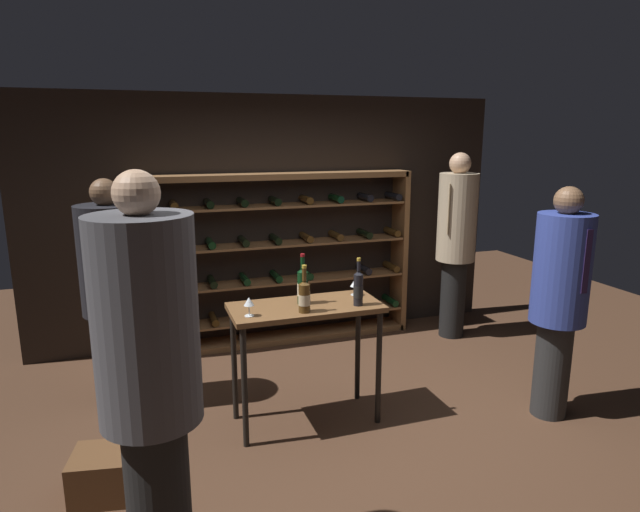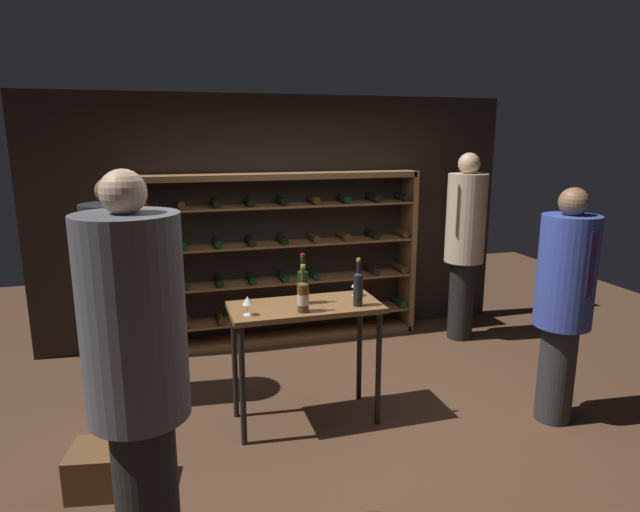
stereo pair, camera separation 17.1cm
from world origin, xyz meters
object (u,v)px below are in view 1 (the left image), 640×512
wine_crate (113,473)px  wine_bottle_amber_reserve (303,286)px  person_host_in_suit (559,293)px  wine_glass_stemmed_center (249,302)px  wine_bottle_green_slim (358,288)px  person_guest_plum_blouse (456,237)px  wine_bottle_red_label (304,296)px  tasting_table (306,321)px  person_guest_blue_shirt (112,285)px  person_bystander_dark_jacket (149,370)px  wine_rack (276,260)px  wine_glass_stemmed_left (355,284)px

wine_crate → wine_bottle_amber_reserve: (1.40, 0.51, 0.95)m
person_host_in_suit → wine_glass_stemmed_center: person_host_in_suit is taller
wine_bottle_amber_reserve → wine_bottle_green_slim: 0.42m
person_guest_plum_blouse → wine_crate: person_guest_plum_blouse is taller
wine_bottle_green_slim → wine_bottle_red_label: 0.43m
person_guest_plum_blouse → wine_glass_stemmed_center: size_ratio=14.49×
tasting_table → person_guest_blue_shirt: (-1.38, 0.75, 0.21)m
wine_bottle_red_label → wine_glass_stemmed_center: (-0.40, 0.04, -0.02)m
person_bystander_dark_jacket → wine_bottle_red_label: size_ratio=5.91×
person_host_in_suit → wine_crate: (-3.29, 0.06, -0.87)m
person_bystander_dark_jacket → wine_glass_stemmed_center: (0.70, 1.15, -0.09)m
wine_rack → wine_crate: size_ratio=6.19×
wine_rack → person_guest_plum_blouse: bearing=-14.0°
person_host_in_suit → wine_crate: bearing=-176.2°
wine_rack → person_guest_plum_blouse: person_guest_plum_blouse is taller
person_guest_plum_blouse → wine_glass_stemmed_left: person_guest_plum_blouse is taller
person_guest_plum_blouse → wine_bottle_red_label: person_guest_plum_blouse is taller
wine_bottle_green_slim → wine_glass_stemmed_center: (-0.83, 0.01, -0.03)m
wine_rack → wine_crate: wine_rack is taller
person_host_in_suit → wine_glass_stemmed_center: size_ratio=13.14×
person_guest_plum_blouse → wine_bottle_green_slim: size_ratio=5.55×
person_guest_blue_shirt → wine_crate: size_ratio=3.91×
person_guest_plum_blouse → wine_glass_stemmed_center: (-2.55, -1.37, -0.07)m
wine_bottle_red_label → wine_glass_stemmed_center: 0.40m
wine_rack → tasting_table: 1.74m
tasting_table → wine_glass_stemmed_left: 0.52m
tasting_table → wine_bottle_red_label: bearing=-110.1°
person_bystander_dark_jacket → wine_bottle_amber_reserve: person_bystander_dark_jacket is taller
wine_rack → person_bystander_dark_jacket: size_ratio=1.44×
wine_bottle_red_label → wine_glass_stemmed_center: wine_bottle_red_label is taller
person_bystander_dark_jacket → wine_glass_stemmed_left: (1.60, 1.39, -0.10)m
wine_bottle_amber_reserve → wine_glass_stemmed_center: (-0.44, -0.16, -0.04)m
wine_bottle_amber_reserve → wine_bottle_green_slim: bearing=-24.2°
person_guest_blue_shirt → wine_glass_stemmed_left: 1.94m
wine_rack → wine_bottle_amber_reserve: wine_rack is taller
person_host_in_suit → wine_glass_stemmed_left: size_ratio=13.91×
wine_rack → person_host_in_suit: bearing=-53.4°
tasting_table → wine_crate: (-1.41, -0.47, -0.68)m
wine_crate → wine_bottle_red_label: 1.67m
person_guest_blue_shirt → wine_bottle_green_slim: bearing=24.0°
wine_bottle_green_slim → wine_glass_stemmed_left: size_ratio=2.76×
person_guest_blue_shirt → wine_glass_stemmed_left: size_ratio=14.25×
wine_glass_stemmed_left → wine_glass_stemmed_center: wine_glass_stemmed_center is taller
person_guest_blue_shirt → wine_crate: 1.51m
person_host_in_suit → person_guest_blue_shirt: (-3.26, 1.28, 0.02)m
wine_crate → wine_bottle_red_label: wine_bottle_red_label is taller
wine_crate → wine_bottle_amber_reserve: size_ratio=1.24×
wine_crate → wine_bottle_green_slim: (1.78, 0.34, 0.94)m
person_guest_blue_shirt → wine_bottle_green_slim: size_ratio=5.16×
wine_bottle_amber_reserve → person_guest_plum_blouse: bearing=30.0°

